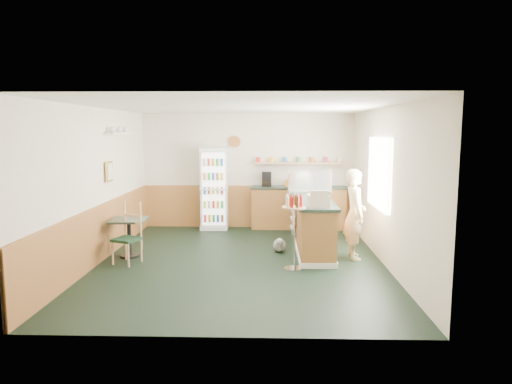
{
  "coord_description": "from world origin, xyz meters",
  "views": [
    {
      "loc": [
        0.51,
        -7.82,
        2.29
      ],
      "look_at": [
        0.26,
        0.6,
        1.16
      ],
      "focal_mm": 32.0,
      "sensor_mm": 36.0,
      "label": 1
    }
  ],
  "objects_px": {
    "display_case": "(310,181)",
    "cafe_chair": "(128,231)",
    "cafe_table": "(129,230)",
    "condiment_stand": "(294,220)",
    "cash_register": "(318,201)",
    "drinks_fridge": "(214,189)",
    "shopkeeper": "(355,214)"
  },
  "relations": [
    {
      "from": "display_case",
      "to": "shopkeeper",
      "type": "height_order",
      "value": "shopkeeper"
    },
    {
      "from": "display_case",
      "to": "cafe_chair",
      "type": "height_order",
      "value": "display_case"
    },
    {
      "from": "cash_register",
      "to": "drinks_fridge",
      "type": "bearing_deg",
      "value": 125.21
    },
    {
      "from": "shopkeeper",
      "to": "cafe_chair",
      "type": "bearing_deg",
      "value": 92.3
    },
    {
      "from": "cash_register",
      "to": "cafe_table",
      "type": "height_order",
      "value": "cash_register"
    },
    {
      "from": "display_case",
      "to": "cafe_table",
      "type": "relative_size",
      "value": 1.26
    },
    {
      "from": "display_case",
      "to": "drinks_fridge",
      "type": "bearing_deg",
      "value": 151.24
    },
    {
      "from": "drinks_fridge",
      "to": "cash_register",
      "type": "distance_m",
      "value": 3.55
    },
    {
      "from": "display_case",
      "to": "cafe_chair",
      "type": "bearing_deg",
      "value": -153.41
    },
    {
      "from": "condiment_stand",
      "to": "cafe_table",
      "type": "relative_size",
      "value": 1.76
    },
    {
      "from": "condiment_stand",
      "to": "cafe_table",
      "type": "bearing_deg",
      "value": 167.03
    },
    {
      "from": "cash_register",
      "to": "condiment_stand",
      "type": "height_order",
      "value": "condiment_stand"
    },
    {
      "from": "drinks_fridge",
      "to": "condiment_stand",
      "type": "bearing_deg",
      "value": -61.77
    },
    {
      "from": "drinks_fridge",
      "to": "cafe_table",
      "type": "xyz_separation_m",
      "value": [
        -1.28,
        -2.47,
        -0.46
      ]
    },
    {
      "from": "cash_register",
      "to": "cafe_chair",
      "type": "xyz_separation_m",
      "value": [
        -3.31,
        0.02,
        -0.55
      ]
    },
    {
      "from": "shopkeeper",
      "to": "cash_register",
      "type": "bearing_deg",
      "value": 115.87
    },
    {
      "from": "drinks_fridge",
      "to": "condiment_stand",
      "type": "relative_size",
      "value": 1.55
    },
    {
      "from": "drinks_fridge",
      "to": "display_case",
      "type": "distance_m",
      "value": 2.44
    },
    {
      "from": "drinks_fridge",
      "to": "condiment_stand",
      "type": "xyz_separation_m",
      "value": [
        1.69,
        -3.15,
        -0.13
      ]
    },
    {
      "from": "shopkeeper",
      "to": "drinks_fridge",
      "type": "bearing_deg",
      "value": 46.07
    },
    {
      "from": "drinks_fridge",
      "to": "display_case",
      "type": "height_order",
      "value": "drinks_fridge"
    },
    {
      "from": "display_case",
      "to": "cafe_table",
      "type": "xyz_separation_m",
      "value": [
        -3.4,
        -1.3,
        -0.76
      ]
    },
    {
      "from": "drinks_fridge",
      "to": "cafe_table",
      "type": "bearing_deg",
      "value": -117.34
    },
    {
      "from": "condiment_stand",
      "to": "drinks_fridge",
      "type": "bearing_deg",
      "value": 118.23
    },
    {
      "from": "cash_register",
      "to": "condiment_stand",
      "type": "relative_size",
      "value": 0.3
    },
    {
      "from": "drinks_fridge",
      "to": "cash_register",
      "type": "xyz_separation_m",
      "value": [
        2.12,
        -2.84,
        0.15
      ]
    },
    {
      "from": "display_case",
      "to": "cafe_table",
      "type": "bearing_deg",
      "value": -159.01
    },
    {
      "from": "condiment_stand",
      "to": "cafe_table",
      "type": "xyz_separation_m",
      "value": [
        -2.97,
        0.68,
        -0.33
      ]
    },
    {
      "from": "display_case",
      "to": "cafe_chair",
      "type": "xyz_separation_m",
      "value": [
        -3.31,
        -1.66,
        -0.7
      ]
    },
    {
      "from": "drinks_fridge",
      "to": "cafe_chair",
      "type": "relative_size",
      "value": 1.78
    },
    {
      "from": "condiment_stand",
      "to": "cafe_chair",
      "type": "bearing_deg",
      "value": 173.43
    },
    {
      "from": "drinks_fridge",
      "to": "cash_register",
      "type": "relative_size",
      "value": 5.21
    }
  ]
}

